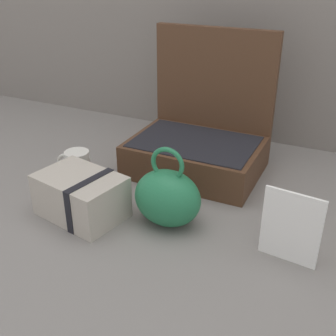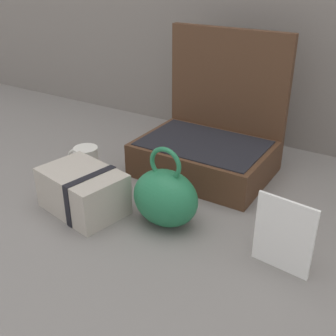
# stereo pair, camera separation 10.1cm
# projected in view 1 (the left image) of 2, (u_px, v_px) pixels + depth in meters

# --- Properties ---
(ground_plane) EXTENTS (6.00, 6.00, 0.00)m
(ground_plane) POSITION_uv_depth(u_px,v_px,m) (180.00, 211.00, 1.08)
(ground_plane) COLOR slate
(open_suitcase) EXTENTS (0.38, 0.29, 0.40)m
(open_suitcase) POSITION_uv_depth(u_px,v_px,m) (200.00, 140.00, 1.26)
(open_suitcase) COLOR #4C301E
(open_suitcase) RESTS_ON ground_plane
(teal_pouch_handbag) EXTENTS (0.17, 0.12, 0.20)m
(teal_pouch_handbag) POSITION_uv_depth(u_px,v_px,m) (167.00, 197.00, 1.00)
(teal_pouch_handbag) COLOR #237247
(teal_pouch_handbag) RESTS_ON ground_plane
(cream_toiletry_bag) EXTENTS (0.23, 0.18, 0.11)m
(cream_toiletry_bag) POSITION_uv_depth(u_px,v_px,m) (82.00, 196.00, 1.04)
(cream_toiletry_bag) COLOR #B2A899
(cream_toiletry_bag) RESTS_ON ground_plane
(coffee_mug) EXTENTS (0.11, 0.07, 0.09)m
(coffee_mug) POSITION_uv_depth(u_px,v_px,m) (77.00, 167.00, 1.20)
(coffee_mug) COLOR silver
(coffee_mug) RESTS_ON ground_plane
(info_card_left) EXTENTS (0.13, 0.02, 0.17)m
(info_card_left) POSITION_uv_depth(u_px,v_px,m) (291.00, 228.00, 0.87)
(info_card_left) COLOR white
(info_card_left) RESTS_ON ground_plane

